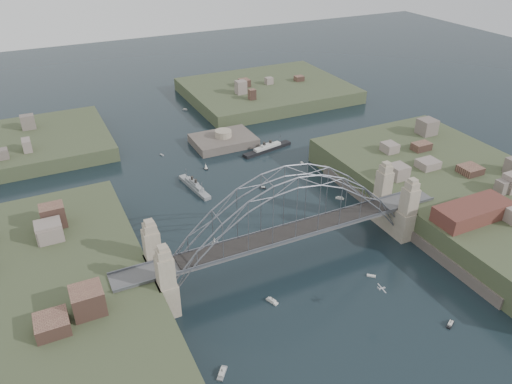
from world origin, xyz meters
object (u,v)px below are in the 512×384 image
object	(u,v)px
fort_island	(224,145)
ocean_liner	(267,149)
bridge	(290,218)
naval_cruiser_near	(194,186)
naval_cruiser_far	(101,143)
wharf_shed	(473,212)

from	to	relation	value
fort_island	ocean_liner	bearing A→B (deg)	-44.77
bridge	naval_cruiser_near	bearing A→B (deg)	101.23
naval_cruiser_far	wharf_shed	bearing A→B (deg)	-54.85
ocean_liner	naval_cruiser_far	bearing A→B (deg)	149.69
fort_island	ocean_liner	distance (m)	16.80
bridge	naval_cruiser_far	size ratio (longest dim) A/B	5.31
naval_cruiser_near	naval_cruiser_far	world-z (taller)	naval_cruiser_far
fort_island	wharf_shed	distance (m)	90.48
bridge	fort_island	world-z (taller)	bridge
ocean_liner	fort_island	bearing A→B (deg)	135.23
wharf_shed	naval_cruiser_near	xyz separation A→B (m)	(-52.65, 57.58, -9.21)
fort_island	wharf_shed	world-z (taller)	wharf_shed
naval_cruiser_near	ocean_liner	world-z (taller)	naval_cruiser_near
wharf_shed	naval_cruiser_far	xyz separation A→B (m)	(-72.31, 102.71, -9.17)
bridge	ocean_liner	size ratio (longest dim) A/B	4.19
naval_cruiser_near	ocean_liner	bearing A→B (deg)	24.18
bridge	fort_island	bearing A→B (deg)	80.27
naval_cruiser_far	naval_cruiser_near	bearing A→B (deg)	-66.47
naval_cruiser_far	ocean_liner	size ratio (longest dim) A/B	0.79
bridge	wharf_shed	distance (m)	46.23
fort_island	wharf_shed	size ratio (longest dim) A/B	1.10
ocean_liner	naval_cruiser_near	bearing A→B (deg)	-155.82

